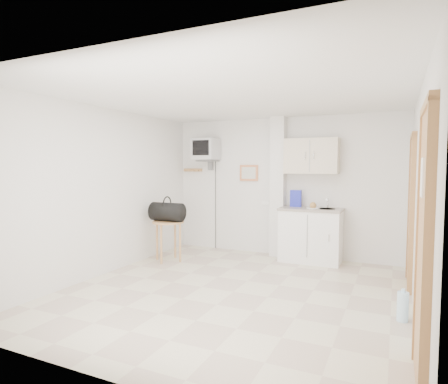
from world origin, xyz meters
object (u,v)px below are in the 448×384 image
at_px(crt_television, 206,150).
at_px(duffel_bag, 167,212).
at_px(round_table, 168,228).
at_px(water_bottle, 403,307).

height_order(crt_television, duffel_bag, crt_television).
height_order(round_table, water_bottle, round_table).
bearing_deg(crt_television, round_table, -101.06).
relative_size(crt_television, water_bottle, 6.18).
bearing_deg(water_bottle, duffel_bag, 163.39).
bearing_deg(water_bottle, round_table, 163.25).
height_order(crt_television, round_table, crt_television).
distance_m(round_table, duffel_bag, 0.27).
distance_m(round_table, water_bottle, 3.81).
xyz_separation_m(crt_television, round_table, (-0.20, -1.02, -1.36)).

